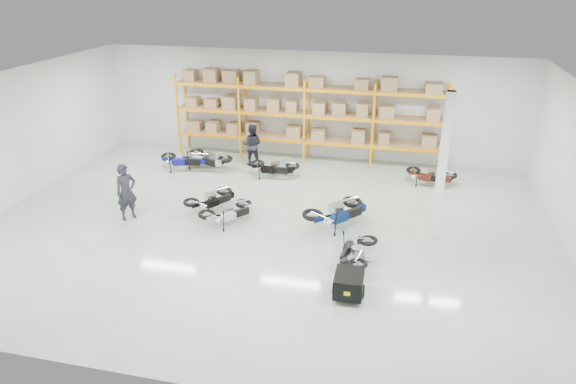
% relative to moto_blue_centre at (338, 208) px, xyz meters
% --- Properties ---
extents(room, '(18.00, 18.00, 18.00)m').
position_rel_moto_blue_centre_xyz_m(room, '(-2.21, -0.56, 1.64)').
color(room, '#AABDAA').
rests_on(room, ground).
extents(pallet_rack, '(11.28, 0.98, 3.62)m').
position_rel_moto_blue_centre_xyz_m(pallet_rack, '(-2.21, 5.89, 1.65)').
color(pallet_rack, orange).
rests_on(pallet_rack, ground).
extents(structural_column, '(0.25, 0.25, 4.50)m').
position_rel_moto_blue_centre_xyz_m(structural_column, '(2.99, -0.06, 1.64)').
color(structural_column, white).
rests_on(structural_column, ground).
extents(moto_blue_centre, '(2.06, 2.15, 1.29)m').
position_rel_moto_blue_centre_xyz_m(moto_blue_centre, '(0.00, 0.00, 0.00)').
color(moto_blue_centre, '#081C52').
rests_on(moto_blue_centre, ground).
extents(moto_silver_left, '(1.69, 1.79, 1.07)m').
position_rel_moto_blue_centre_xyz_m(moto_silver_left, '(-3.45, -0.62, -0.10)').
color(moto_silver_left, '#BABEC2').
rests_on(moto_silver_left, ground).
extents(moto_black_far_left, '(1.58, 1.82, 1.06)m').
position_rel_moto_blue_centre_xyz_m(moto_black_far_left, '(-4.34, 0.19, -0.11)').
color(moto_black_far_left, black).
rests_on(moto_black_far_left, ground).
extents(moto_touring_right, '(1.01, 1.72, 1.06)m').
position_rel_moto_blue_centre_xyz_m(moto_touring_right, '(0.82, -2.22, -0.11)').
color(moto_touring_right, black).
rests_on(moto_touring_right, ground).
extents(trailer, '(0.80, 1.52, 0.63)m').
position_rel_moto_blue_centre_xyz_m(trailer, '(0.82, -3.82, -0.24)').
color(trailer, black).
rests_on(trailer, ground).
extents(moto_back_a, '(1.97, 1.22, 1.19)m').
position_rel_moto_blue_centre_xyz_m(moto_back_a, '(-6.77, 3.59, -0.05)').
color(moto_back_a, navy).
rests_on(moto_back_a, ground).
extents(moto_back_b, '(2.08, 1.51, 1.22)m').
position_rel_moto_blue_centre_xyz_m(moto_back_b, '(-5.97, 3.90, -0.03)').
color(moto_back_b, '#B0B4BA').
rests_on(moto_back_b, ground).
extents(moto_back_c, '(1.73, 0.90, 1.11)m').
position_rel_moto_blue_centre_xyz_m(moto_back_c, '(-3.04, 3.59, -0.09)').
color(moto_back_c, black).
rests_on(moto_back_c, ground).
extents(moto_back_d, '(1.74, 1.05, 1.06)m').
position_rel_moto_blue_centre_xyz_m(moto_back_d, '(2.97, 4.16, -0.11)').
color(moto_back_d, '#46170E').
rests_on(moto_back_d, ground).
extents(person_left, '(0.77, 0.82, 1.89)m').
position_rel_moto_blue_centre_xyz_m(person_left, '(-6.76, -1.05, 0.33)').
color(person_left, '#222129').
rests_on(person_left, ground).
extents(person_back, '(0.90, 0.72, 1.76)m').
position_rel_moto_blue_centre_xyz_m(person_back, '(-4.25, 4.69, 0.27)').
color(person_back, black).
rests_on(person_back, ground).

